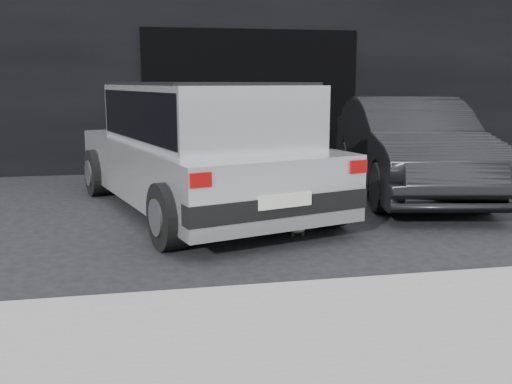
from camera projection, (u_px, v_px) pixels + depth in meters
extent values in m
plane|color=black|center=(231.00, 222.00, 6.85)|extent=(80.00, 80.00, 0.00)
cube|color=black|center=(234.00, 42.00, 12.34)|extent=(34.00, 4.00, 5.00)
cube|color=black|center=(251.00, 101.00, 10.63)|extent=(4.00, 0.10, 2.60)
cube|color=gray|center=(404.00, 287.00, 4.52)|extent=(18.00, 0.25, 0.12)
cube|color=gray|center=(494.00, 358.00, 3.36)|extent=(18.00, 2.20, 0.11)
cube|color=silver|center=(198.00, 167.00, 7.45)|extent=(3.18, 4.82, 0.71)
cube|color=silver|center=(204.00, 114.00, 7.12)|extent=(2.52, 3.34, 0.71)
cube|color=black|center=(204.00, 114.00, 7.12)|extent=(2.50, 3.23, 0.57)
cube|color=black|center=(280.00, 206.00, 5.61)|extent=(1.97, 0.75, 0.20)
cube|color=black|center=(149.00, 156.00, 9.33)|extent=(1.97, 0.75, 0.20)
cube|color=silver|center=(285.00, 201.00, 5.51)|extent=(0.57, 0.19, 0.14)
cube|color=#8C0707|center=(201.00, 180.00, 5.07)|extent=(0.21, 0.09, 0.14)
cube|color=#8C0707|center=(358.00, 167.00, 5.87)|extent=(0.21, 0.09, 0.14)
cube|color=black|center=(203.00, 84.00, 7.05)|extent=(2.44, 3.05, 0.03)
cylinder|color=black|center=(168.00, 216.00, 5.66)|extent=(0.44, 0.73, 0.68)
cylinder|color=slate|center=(155.00, 218.00, 5.60)|extent=(0.13, 0.37, 0.38)
cylinder|color=black|center=(329.00, 198.00, 6.55)|extent=(0.44, 0.73, 0.68)
cylinder|color=slate|center=(339.00, 197.00, 6.61)|extent=(0.13, 0.37, 0.38)
cylinder|color=black|center=(98.00, 173.00, 8.38)|extent=(0.44, 0.73, 0.68)
cylinder|color=slate|center=(88.00, 173.00, 8.32)|extent=(0.13, 0.37, 0.38)
cylinder|color=black|center=(218.00, 164.00, 9.27)|extent=(0.44, 0.73, 0.68)
cylinder|color=slate|center=(225.00, 163.00, 9.33)|extent=(0.13, 0.37, 0.38)
imported|color=black|center=(408.00, 146.00, 8.41)|extent=(2.29, 4.55, 1.43)
ellipsoid|color=beige|center=(294.00, 224.00, 6.34)|extent=(0.25, 0.47, 0.18)
ellipsoid|color=beige|center=(297.00, 225.00, 6.22)|extent=(0.21, 0.21, 0.17)
ellipsoid|color=black|center=(301.00, 225.00, 6.10)|extent=(0.14, 0.12, 0.12)
sphere|color=black|center=(302.00, 226.00, 6.05)|extent=(0.05, 0.05, 0.05)
cone|color=black|center=(303.00, 219.00, 6.11)|extent=(0.04, 0.06, 0.06)
cone|color=black|center=(297.00, 219.00, 6.10)|extent=(0.04, 0.06, 0.06)
cylinder|color=black|center=(303.00, 233.00, 6.23)|extent=(0.04, 0.04, 0.06)
cylinder|color=black|center=(293.00, 234.00, 6.21)|extent=(0.04, 0.04, 0.06)
cylinder|color=black|center=(295.00, 227.00, 6.50)|extent=(0.04, 0.04, 0.06)
cylinder|color=black|center=(286.00, 228.00, 6.47)|extent=(0.04, 0.04, 0.06)
cylinder|color=black|center=(287.00, 221.00, 6.58)|extent=(0.13, 0.25, 0.08)
ellipsoid|color=silver|center=(237.00, 218.00, 6.40)|extent=(0.53, 0.43, 0.21)
ellipsoid|color=silver|center=(246.00, 215.00, 6.47)|extent=(0.28, 0.28, 0.17)
ellipsoid|color=silver|center=(254.00, 207.00, 6.53)|extent=(0.17, 0.17, 0.12)
sphere|color=silver|center=(258.00, 207.00, 6.56)|extent=(0.05, 0.05, 0.05)
cone|color=silver|center=(252.00, 202.00, 6.54)|extent=(0.07, 0.06, 0.06)
cone|color=silver|center=(255.00, 203.00, 6.48)|extent=(0.07, 0.06, 0.06)
cylinder|color=silver|center=(244.00, 223.00, 6.55)|extent=(0.04, 0.04, 0.12)
cylinder|color=silver|center=(250.00, 225.00, 6.46)|extent=(0.04, 0.04, 0.12)
cylinder|color=silver|center=(224.00, 227.00, 6.38)|extent=(0.04, 0.04, 0.12)
cylinder|color=silver|center=(230.00, 229.00, 6.29)|extent=(0.04, 0.04, 0.12)
cylinder|color=silver|center=(218.00, 225.00, 6.25)|extent=(0.21, 0.21, 0.08)
ellipsoid|color=gray|center=(232.00, 217.00, 6.33)|extent=(0.21, 0.19, 0.09)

